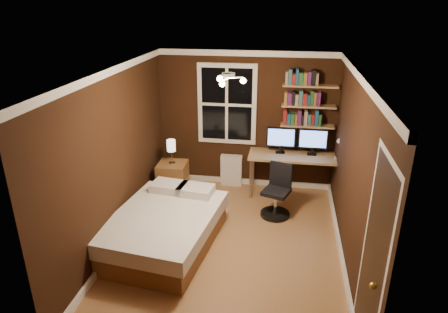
# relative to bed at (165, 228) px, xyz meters

# --- Properties ---
(floor) EXTENTS (4.20, 4.20, 0.00)m
(floor) POSITION_rel_bed_xyz_m (0.90, 0.13, -0.27)
(floor) COLOR olive
(floor) RESTS_ON ground
(wall_back) EXTENTS (3.20, 0.04, 2.50)m
(wall_back) POSITION_rel_bed_xyz_m (0.90, 2.23, 0.98)
(wall_back) COLOR black
(wall_back) RESTS_ON ground
(wall_left) EXTENTS (0.04, 4.20, 2.50)m
(wall_left) POSITION_rel_bed_xyz_m (-0.70, 0.13, 0.98)
(wall_left) COLOR black
(wall_left) RESTS_ON ground
(wall_right) EXTENTS (0.04, 4.20, 2.50)m
(wall_right) POSITION_rel_bed_xyz_m (2.50, 0.13, 0.98)
(wall_right) COLOR black
(wall_right) RESTS_ON ground
(ceiling) EXTENTS (3.20, 4.20, 0.02)m
(ceiling) POSITION_rel_bed_xyz_m (0.90, 0.13, 2.23)
(ceiling) COLOR white
(ceiling) RESTS_ON wall_back
(window) EXTENTS (1.06, 0.06, 1.46)m
(window) POSITION_rel_bed_xyz_m (0.55, 2.20, 1.28)
(window) COLOR white
(window) RESTS_ON wall_back
(door) EXTENTS (0.03, 0.82, 2.05)m
(door) POSITION_rel_bed_xyz_m (2.49, -1.42, 0.75)
(door) COLOR black
(door) RESTS_ON ground
(door_knob) EXTENTS (0.06, 0.06, 0.06)m
(door_knob) POSITION_rel_bed_xyz_m (2.45, -1.72, 0.73)
(door_knob) COLOR gold
(door_knob) RESTS_ON door
(ceiling_fixture) EXTENTS (0.44, 0.44, 0.18)m
(ceiling_fixture) POSITION_rel_bed_xyz_m (0.90, 0.03, 2.13)
(ceiling_fixture) COLOR beige
(ceiling_fixture) RESTS_ON ceiling
(bookshelf_lower) EXTENTS (0.92, 0.22, 0.03)m
(bookshelf_lower) POSITION_rel_bed_xyz_m (1.98, 2.11, 0.98)
(bookshelf_lower) COLOR #9F7A4D
(bookshelf_lower) RESTS_ON wall_back
(books_row_lower) EXTENTS (0.66, 0.16, 0.23)m
(books_row_lower) POSITION_rel_bed_xyz_m (1.98, 2.11, 1.11)
(books_row_lower) COLOR maroon
(books_row_lower) RESTS_ON bookshelf_lower
(bookshelf_middle) EXTENTS (0.92, 0.22, 0.03)m
(bookshelf_middle) POSITION_rel_bed_xyz_m (1.98, 2.11, 1.33)
(bookshelf_middle) COLOR #9F7A4D
(bookshelf_middle) RESTS_ON wall_back
(books_row_middle) EXTENTS (0.60, 0.16, 0.23)m
(books_row_middle) POSITION_rel_bed_xyz_m (1.98, 2.11, 1.46)
(books_row_middle) COLOR #195273
(books_row_middle) RESTS_ON bookshelf_middle
(bookshelf_upper) EXTENTS (0.92, 0.22, 0.03)m
(bookshelf_upper) POSITION_rel_bed_xyz_m (1.98, 2.11, 1.68)
(bookshelf_upper) COLOR #9F7A4D
(bookshelf_upper) RESTS_ON wall_back
(books_row_upper) EXTENTS (0.54, 0.16, 0.23)m
(books_row_upper) POSITION_rel_bed_xyz_m (1.98, 2.11, 1.81)
(books_row_upper) COLOR #25562D
(books_row_upper) RESTS_ON bookshelf_upper
(bed) EXTENTS (1.59, 2.05, 0.64)m
(bed) POSITION_rel_bed_xyz_m (0.00, 0.00, 0.00)
(bed) COLOR brown
(bed) RESTS_ON ground
(nightstand) EXTENTS (0.51, 0.51, 0.62)m
(nightstand) POSITION_rel_bed_xyz_m (-0.32, 1.53, 0.03)
(nightstand) COLOR brown
(nightstand) RESTS_ON ground
(bedside_lamp) EXTENTS (0.15, 0.15, 0.43)m
(bedside_lamp) POSITION_rel_bed_xyz_m (-0.32, 1.53, 0.56)
(bedside_lamp) COLOR beige
(bedside_lamp) RESTS_ON nightstand
(radiator) EXTENTS (0.40, 0.14, 0.60)m
(radiator) POSITION_rel_bed_xyz_m (0.65, 2.12, 0.02)
(radiator) COLOR silver
(radiator) RESTS_ON ground
(desk) EXTENTS (1.60, 0.60, 0.76)m
(desk) POSITION_rel_bed_xyz_m (1.80, 1.91, 0.42)
(desk) COLOR #9F7A4D
(desk) RESTS_ON ground
(monitor_left) EXTENTS (0.51, 0.12, 0.47)m
(monitor_left) POSITION_rel_bed_xyz_m (1.55, 1.99, 0.72)
(monitor_left) COLOR black
(monitor_left) RESTS_ON desk
(monitor_right) EXTENTS (0.51, 0.12, 0.47)m
(monitor_right) POSITION_rel_bed_xyz_m (2.10, 1.99, 0.72)
(monitor_right) COLOR black
(monitor_right) RESTS_ON desk
(desk_lamp) EXTENTS (0.14, 0.32, 0.44)m
(desk_lamp) POSITION_rel_bed_xyz_m (2.52, 1.80, 0.70)
(desk_lamp) COLOR silver
(desk_lamp) RESTS_ON desk
(office_chair) EXTENTS (0.50, 0.50, 0.87)m
(office_chair) POSITION_rel_bed_xyz_m (1.54, 1.13, 0.04)
(office_chair) COLOR black
(office_chair) RESTS_ON ground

